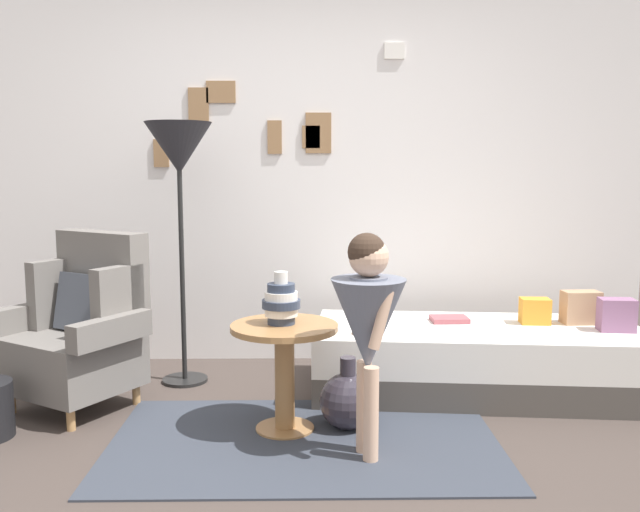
{
  "coord_description": "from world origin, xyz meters",
  "views": [
    {
      "loc": [
        0.09,
        -2.67,
        1.33
      ],
      "look_at": [
        0.15,
        0.95,
        0.85
      ],
      "focal_mm": 37.62,
      "sensor_mm": 36.0,
      "label": 1
    }
  ],
  "objects": [
    {
      "name": "armchair",
      "position": [
        -1.17,
        0.99,
        0.44
      ],
      "size": [
        0.9,
        0.84,
        0.97
      ],
      "color": "tan",
      "rests_on": "ground"
    },
    {
      "name": "pillow_mid",
      "position": [
        1.72,
        1.23,
        0.5
      ],
      "size": [
        0.22,
        0.13,
        0.2
      ],
      "primitive_type": "cube",
      "rotation": [
        0.0,
        0.0,
        0.05
      ],
      "color": "tan",
      "rests_on": "daybed"
    },
    {
      "name": "gallery_wall",
      "position": [
        -0.0,
        1.95,
        1.3
      ],
      "size": [
        4.8,
        0.12,
        2.6
      ],
      "color": "silver",
      "rests_on": "ground"
    },
    {
      "name": "demijohn_near",
      "position": [
        0.29,
        0.62,
        0.15
      ],
      "size": [
        0.29,
        0.29,
        0.38
      ],
      "color": "#332D38",
      "rests_on": "ground"
    },
    {
      "name": "pillow_back",
      "position": [
        1.44,
        1.24,
        0.48
      ],
      "size": [
        0.18,
        0.13,
        0.15
      ],
      "primitive_type": "cube",
      "rotation": [
        0.0,
        0.0,
        -0.09
      ],
      "color": "orange",
      "rests_on": "daybed"
    },
    {
      "name": "floor_lamp",
      "position": [
        -0.69,
        1.4,
        1.38
      ],
      "size": [
        0.4,
        0.4,
        1.6
      ],
      "color": "black",
      "rests_on": "ground"
    },
    {
      "name": "rug",
      "position": [
        0.07,
        0.44,
        0.01
      ],
      "size": [
        1.88,
        1.15,
        0.01
      ],
      "primitive_type": "cube",
      "color": "#333842",
      "rests_on": "ground"
    },
    {
      "name": "book_on_daybed",
      "position": [
        0.94,
        1.3,
        0.42
      ],
      "size": [
        0.22,
        0.17,
        0.03
      ],
      "primitive_type": "cube",
      "rotation": [
        0.0,
        0.0,
        0.03
      ],
      "color": "#A45159",
      "rests_on": "daybed"
    },
    {
      "name": "vase_striped",
      "position": [
        -0.05,
        0.61,
        0.66
      ],
      "size": [
        0.19,
        0.19,
        0.26
      ],
      "color": "#2D384C",
      "rests_on": "side_table"
    },
    {
      "name": "pillow_head",
      "position": [
        1.85,
        1.05,
        0.49
      ],
      "size": [
        0.21,
        0.14,
        0.19
      ],
      "primitive_type": "cube",
      "rotation": [
        0.0,
        0.0,
        -0.11
      ],
      "color": "gray",
      "rests_on": "daybed"
    },
    {
      "name": "ground_plane",
      "position": [
        0.0,
        0.0,
        0.0
      ],
      "size": [
        12.0,
        12.0,
        0.0
      ],
      "primitive_type": "plane",
      "color": "#423833"
    },
    {
      "name": "side_table",
      "position": [
        -0.03,
        0.59,
        0.39
      ],
      "size": [
        0.54,
        0.54,
        0.55
      ],
      "color": "#9E7042",
      "rests_on": "ground"
    },
    {
      "name": "daybed",
      "position": [
        1.09,
        1.17,
        0.2
      ],
      "size": [
        1.97,
        0.98,
        0.4
      ],
      "color": "#4C4742",
      "rests_on": "ground"
    },
    {
      "name": "person_child",
      "position": [
        0.36,
        0.27,
        0.66
      ],
      "size": [
        0.34,
        0.34,
        1.04
      ],
      "color": "#D8AD8E",
      "rests_on": "ground"
    }
  ]
}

